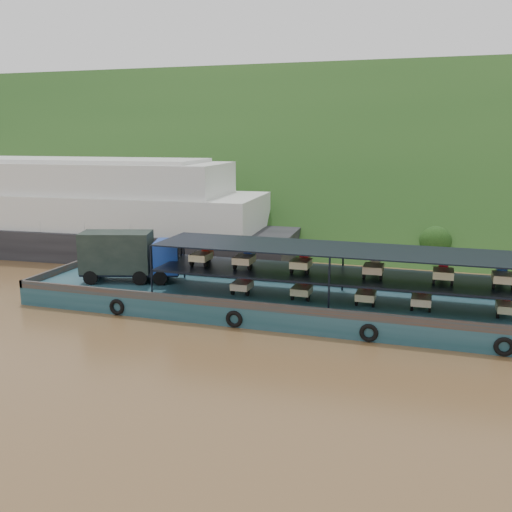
% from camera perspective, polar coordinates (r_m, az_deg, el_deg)
% --- Properties ---
extents(ground, '(160.00, 160.00, 0.00)m').
position_cam_1_polar(ground, '(36.72, 1.56, -6.03)').
color(ground, brown).
rests_on(ground, ground).
extents(hillside, '(140.00, 39.60, 39.60)m').
position_cam_1_polar(hillside, '(71.13, 9.65, 2.71)').
color(hillside, '#183A15').
rests_on(hillside, ground).
extents(cargo_barge, '(35.00, 7.18, 4.72)m').
position_cam_1_polar(cargo_barge, '(37.20, 1.10, -3.90)').
color(cargo_barge, '#123941').
rests_on(cargo_barge, ground).
extents(passenger_ferry, '(45.54, 13.77, 9.11)m').
position_cam_1_polar(passenger_ferry, '(59.33, -18.07, 4.28)').
color(passenger_ferry, black).
rests_on(passenger_ferry, ground).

